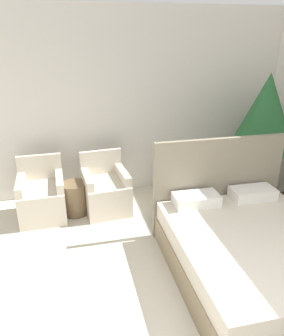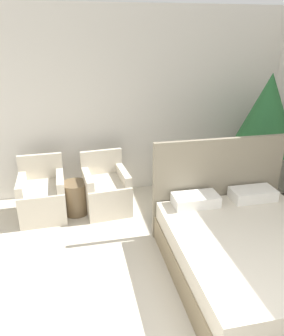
{
  "view_description": "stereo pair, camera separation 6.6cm",
  "coord_description": "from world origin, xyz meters",
  "views": [
    {
      "loc": [
        -0.81,
        -1.25,
        2.5
      ],
      "look_at": [
        0.1,
        2.73,
        0.81
      ],
      "focal_mm": 35.0,
      "sensor_mm": 36.0,
      "label": 1
    },
    {
      "loc": [
        -0.75,
        -1.27,
        2.5
      ],
      "look_at": [
        0.1,
        2.73,
        0.81
      ],
      "focal_mm": 35.0,
      "sensor_mm": 36.0,
      "label": 2
    }
  ],
  "objects": [
    {
      "name": "potted_palm",
      "position": [
        2.06,
        3.03,
        1.32
      ],
      "size": [
        0.98,
        0.98,
        1.98
      ],
      "color": "beige",
      "rests_on": "ground_plane"
    },
    {
      "name": "armchair_near_window_right",
      "position": [
        -0.36,
        3.16,
        0.28
      ],
      "size": [
        0.7,
        0.75,
        0.85
      ],
      "rotation": [
        0.0,
        0.0,
        0.09
      ],
      "color": "beige",
      "rests_on": "ground_plane"
    },
    {
      "name": "armchair_near_window_left",
      "position": [
        -1.28,
        3.16,
        0.28
      ],
      "size": [
        0.66,
        0.72,
        0.85
      ],
      "rotation": [
        0.0,
        0.0,
        0.03
      ],
      "color": "beige",
      "rests_on": "ground_plane"
    },
    {
      "name": "side_table",
      "position": [
        -0.82,
        3.14,
        0.24
      ],
      "size": [
        0.38,
        0.38,
        0.49
      ],
      "color": "brown",
      "rests_on": "ground_plane"
    },
    {
      "name": "bed",
      "position": [
        1.02,
        1.36,
        0.3
      ],
      "size": [
        1.74,
        2.05,
        1.3
      ],
      "color": "#8C7A5B",
      "rests_on": "ground_plane"
    },
    {
      "name": "wall_back",
      "position": [
        0.0,
        3.83,
        1.45
      ],
      "size": [
        10.0,
        0.06,
        2.9
      ],
      "color": "silver",
      "rests_on": "ground_plane"
    }
  ]
}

